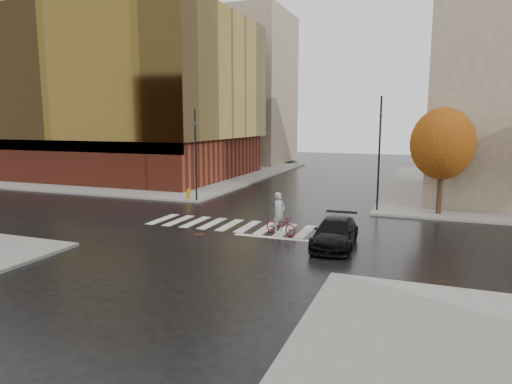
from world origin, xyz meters
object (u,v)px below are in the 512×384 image
traffic_light_ne (380,146)px  fire_hydrant (188,193)px  traffic_light_nw (196,150)px  sedan (335,233)px  cyclist (280,220)px

traffic_light_ne → fire_hydrant: bearing=8.7°
fire_hydrant → traffic_light_nw: bearing=-14.4°
traffic_light_nw → traffic_light_ne: 12.65m
sedan → traffic_light_nw: traffic_light_nw is taller
sedan → fire_hydrant: bearing=143.5°
traffic_light_nw → sedan: bearing=70.5°
sedan → fire_hydrant: size_ratio=5.78×
traffic_light_nw → fire_hydrant: size_ratio=8.23×
sedan → fire_hydrant: (-12.40, 8.30, -0.08)m
sedan → cyclist: size_ratio=2.08×
sedan → fire_hydrant: 14.92m
sedan → cyclist: 3.37m
sedan → traffic_light_ne: traffic_light_ne is taller
sedan → cyclist: (-3.11, 1.29, 0.09)m
sedan → traffic_light_ne: (0.97, 9.09, 3.60)m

